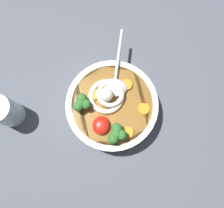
{
  "coord_description": "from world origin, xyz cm",
  "views": [
    {
      "loc": [
        -8.77,
        -3.44,
        61.45
      ],
      "look_at": [
        2.28,
        -1.59,
        9.3
      ],
      "focal_mm": 36.52,
      "sensor_mm": 36.0,
      "label": 1
    }
  ],
  "objects_px": {
    "soup_bowl": "(112,107)",
    "soup_spoon": "(115,82)",
    "noodle_pile": "(109,96)",
    "drinking_glass": "(5,112)"
  },
  "relations": [
    {
      "from": "soup_spoon",
      "to": "soup_bowl",
      "type": "bearing_deg",
      "value": 180.0
    },
    {
      "from": "soup_bowl",
      "to": "drinking_glass",
      "type": "xyz_separation_m",
      "value": [
        -0.06,
        0.25,
        0.01
      ]
    },
    {
      "from": "soup_bowl",
      "to": "soup_spoon",
      "type": "xyz_separation_m",
      "value": [
        0.05,
        0.0,
        0.04
      ]
    },
    {
      "from": "noodle_pile",
      "to": "soup_spoon",
      "type": "relative_size",
      "value": 0.53
    },
    {
      "from": "soup_bowl",
      "to": "noodle_pile",
      "type": "height_order",
      "value": "noodle_pile"
    },
    {
      "from": "soup_bowl",
      "to": "soup_spoon",
      "type": "distance_m",
      "value": 0.07
    },
    {
      "from": "soup_bowl",
      "to": "soup_spoon",
      "type": "relative_size",
      "value": 1.27
    },
    {
      "from": "soup_bowl",
      "to": "soup_spoon",
      "type": "height_order",
      "value": "soup_spoon"
    },
    {
      "from": "noodle_pile",
      "to": "soup_spoon",
      "type": "xyz_separation_m",
      "value": [
        0.04,
        -0.01,
        -0.0
      ]
    },
    {
      "from": "soup_spoon",
      "to": "drinking_glass",
      "type": "height_order",
      "value": "drinking_glass"
    }
  ]
}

